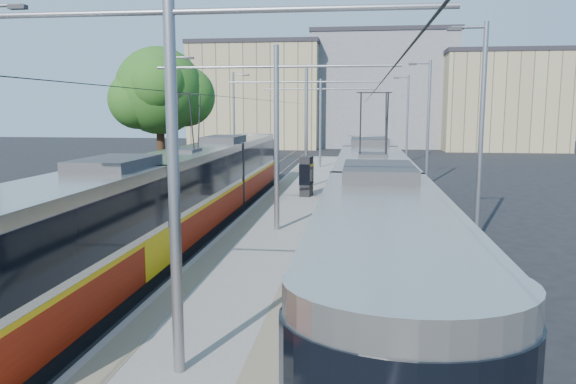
# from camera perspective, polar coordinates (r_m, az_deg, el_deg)

# --- Properties ---
(ground) EXTENTS (160.00, 160.00, 0.00)m
(ground) POSITION_cam_1_polar(r_m,az_deg,el_deg) (14.37, -5.87, -11.71)
(ground) COLOR black
(ground) RESTS_ON ground
(platform) EXTENTS (4.00, 50.00, 0.30)m
(platform) POSITION_cam_1_polar(r_m,az_deg,el_deg) (30.67, 1.30, -0.55)
(platform) COLOR gray
(platform) RESTS_ON ground
(tactile_strip_left) EXTENTS (0.70, 50.00, 0.01)m
(tactile_strip_left) POSITION_cam_1_polar(r_m,az_deg,el_deg) (30.82, -1.38, -0.21)
(tactile_strip_left) COLOR gray
(tactile_strip_left) RESTS_ON platform
(tactile_strip_right) EXTENTS (0.70, 50.00, 0.01)m
(tactile_strip_right) POSITION_cam_1_polar(r_m,az_deg,el_deg) (30.53, 4.01, -0.31)
(tactile_strip_right) COLOR gray
(tactile_strip_right) RESTS_ON platform
(rails) EXTENTS (8.71, 70.00, 0.03)m
(rails) POSITION_cam_1_polar(r_m,az_deg,el_deg) (30.69, 1.30, -0.79)
(rails) COLOR gray
(rails) RESTS_ON ground
(track_arrow) EXTENTS (1.20, 5.00, 0.01)m
(track_arrow) POSITION_cam_1_polar(r_m,az_deg,el_deg) (13.12, -25.11, -14.49)
(track_arrow) COLOR silver
(track_arrow) RESTS_ON ground
(tram_left) EXTENTS (2.43, 31.71, 5.50)m
(tram_left) POSITION_cam_1_polar(r_m,az_deg,el_deg) (22.38, -10.32, -0.01)
(tram_left) COLOR black
(tram_left) RESTS_ON ground
(tram_right) EXTENTS (2.43, 31.44, 5.50)m
(tram_right) POSITION_cam_1_polar(r_m,az_deg,el_deg) (20.16, 8.52, -0.45)
(tram_right) COLOR black
(tram_right) RESTS_ON ground
(catenary) EXTENTS (9.20, 70.00, 7.00)m
(catenary) POSITION_cam_1_polar(r_m,az_deg,el_deg) (27.46, 0.72, 7.57)
(catenary) COLOR gray
(catenary) RESTS_ON platform
(street_lamps) EXTENTS (15.18, 38.22, 8.00)m
(street_lamps) POSITION_cam_1_polar(r_m,az_deg,el_deg) (34.28, 2.02, 7.17)
(street_lamps) COLOR gray
(street_lamps) RESTS_ON ground
(shelter) EXTENTS (0.71, 1.03, 2.12)m
(shelter) POSITION_cam_1_polar(r_m,az_deg,el_deg) (30.05, 1.88, 1.69)
(shelter) COLOR black
(shelter) RESTS_ON platform
(tree) EXTENTS (6.08, 5.62, 8.83)m
(tree) POSITION_cam_1_polar(r_m,az_deg,el_deg) (37.03, -12.30, 9.85)
(tree) COLOR #382314
(tree) RESTS_ON ground
(building_left) EXTENTS (16.32, 12.24, 13.26)m
(building_left) POSITION_cam_1_polar(r_m,az_deg,el_deg) (74.31, -2.98, 9.74)
(building_left) COLOR tan
(building_left) RESTS_ON ground
(building_centre) EXTENTS (18.36, 14.28, 14.77)m
(building_centre) POSITION_cam_1_polar(r_m,az_deg,el_deg) (77.22, 9.51, 10.15)
(building_centre) COLOR gray
(building_centre) RESTS_ON ground
(building_right) EXTENTS (14.28, 10.20, 11.79)m
(building_right) POSITION_cam_1_polar(r_m,az_deg,el_deg) (73.11, 20.83, 8.66)
(building_right) COLOR tan
(building_right) RESTS_ON ground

